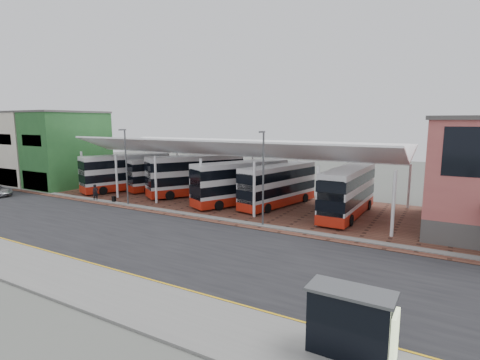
{
  "coord_description": "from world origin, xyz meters",
  "views": [
    {
      "loc": [
        15.74,
        -21.49,
        8.84
      ],
      "look_at": [
        -1.38,
        8.27,
        3.46
      ],
      "focal_mm": 28.0,
      "sensor_mm": 36.0,
      "label": 1
    }
  ],
  "objects_px": {
    "pedestrian": "(95,193)",
    "bus_shelter": "(356,320)",
    "bus_3": "(241,183)",
    "bus_0": "(126,172)",
    "bus_2": "(196,176)",
    "bus_1": "(167,174)",
    "bus_5": "(348,192)",
    "bus_4": "(278,186)"
  },
  "relations": [
    {
      "from": "bus_2",
      "to": "pedestrian",
      "type": "distance_m",
      "value": 11.42
    },
    {
      "from": "bus_0",
      "to": "bus_2",
      "type": "distance_m",
      "value": 9.89
    },
    {
      "from": "bus_2",
      "to": "pedestrian",
      "type": "bearing_deg",
      "value": -101.69
    },
    {
      "from": "bus_5",
      "to": "pedestrian",
      "type": "relative_size",
      "value": 6.02
    },
    {
      "from": "bus_0",
      "to": "bus_3",
      "type": "relative_size",
      "value": 1.03
    },
    {
      "from": "bus_3",
      "to": "bus_4",
      "type": "bearing_deg",
      "value": 43.04
    },
    {
      "from": "bus_5",
      "to": "bus_2",
      "type": "bearing_deg",
      "value": 177.92
    },
    {
      "from": "bus_4",
      "to": "bus_5",
      "type": "distance_m",
      "value": 7.42
    },
    {
      "from": "bus_2",
      "to": "bus_4",
      "type": "relative_size",
      "value": 1.05
    },
    {
      "from": "bus_3",
      "to": "bus_2",
      "type": "bearing_deg",
      "value": -165.92
    },
    {
      "from": "bus_5",
      "to": "pedestrian",
      "type": "xyz_separation_m",
      "value": [
        -26.17,
        -7.23,
        -1.33
      ]
    },
    {
      "from": "bus_1",
      "to": "bus_3",
      "type": "height_order",
      "value": "bus_3"
    },
    {
      "from": "bus_1",
      "to": "bus_3",
      "type": "xyz_separation_m",
      "value": [
        12.6,
        -2.7,
        0.2
      ]
    },
    {
      "from": "bus_0",
      "to": "bus_2",
      "type": "height_order",
      "value": "bus_2"
    },
    {
      "from": "bus_3",
      "to": "bus_shelter",
      "type": "height_order",
      "value": "bus_3"
    },
    {
      "from": "pedestrian",
      "to": "bus_shelter",
      "type": "xyz_separation_m",
      "value": [
        31.9,
        -14.55,
        0.77
      ]
    },
    {
      "from": "bus_2",
      "to": "bus_3",
      "type": "xyz_separation_m",
      "value": [
        7.12,
        -1.52,
        -0.11
      ]
    },
    {
      "from": "bus_4",
      "to": "bus_2",
      "type": "bearing_deg",
      "value": -169.41
    },
    {
      "from": "bus_5",
      "to": "bus_4",
      "type": "bearing_deg",
      "value": 176.09
    },
    {
      "from": "bus_5",
      "to": "bus_0",
      "type": "bearing_deg",
      "value": -177.47
    },
    {
      "from": "bus_4",
      "to": "bus_shelter",
      "type": "distance_m",
      "value": 25.97
    },
    {
      "from": "bus_5",
      "to": "bus_shelter",
      "type": "distance_m",
      "value": 22.53
    },
    {
      "from": "bus_0",
      "to": "bus_2",
      "type": "xyz_separation_m",
      "value": [
        9.73,
        1.74,
        0.08
      ]
    },
    {
      "from": "bus_4",
      "to": "bus_shelter",
      "type": "bearing_deg",
      "value": -47.24
    },
    {
      "from": "bus_4",
      "to": "bus_5",
      "type": "bearing_deg",
      "value": 7.51
    },
    {
      "from": "bus_3",
      "to": "bus_0",
      "type": "bearing_deg",
      "value": -153.12
    },
    {
      "from": "bus_3",
      "to": "bus_shelter",
      "type": "bearing_deg",
      "value": -25.25
    },
    {
      "from": "bus_1",
      "to": "bus_2",
      "type": "distance_m",
      "value": 5.62
    },
    {
      "from": "bus_4",
      "to": "bus_0",
      "type": "bearing_deg",
      "value": -163.75
    },
    {
      "from": "pedestrian",
      "to": "bus_shelter",
      "type": "relative_size",
      "value": 0.56
    },
    {
      "from": "bus_2",
      "to": "pedestrian",
      "type": "height_order",
      "value": "bus_2"
    },
    {
      "from": "bus_1",
      "to": "bus_5",
      "type": "bearing_deg",
      "value": 18.31
    },
    {
      "from": "bus_1",
      "to": "bus_4",
      "type": "xyz_separation_m",
      "value": [
        16.45,
        -1.53,
        0.08
      ]
    },
    {
      "from": "bus_shelter",
      "to": "bus_1",
      "type": "bearing_deg",
      "value": 141.64
    },
    {
      "from": "bus_1",
      "to": "bus_4",
      "type": "bearing_deg",
      "value": 18.18
    },
    {
      "from": "bus_1",
      "to": "bus_2",
      "type": "relative_size",
      "value": 0.9
    },
    {
      "from": "bus_3",
      "to": "pedestrian",
      "type": "height_order",
      "value": "bus_3"
    },
    {
      "from": "bus_1",
      "to": "bus_2",
      "type": "xyz_separation_m",
      "value": [
        5.48,
        -1.18,
        0.31
      ]
    },
    {
      "from": "bus_3",
      "to": "bus_4",
      "type": "xyz_separation_m",
      "value": [
        3.85,
        1.17,
        -0.12
      ]
    },
    {
      "from": "bus_0",
      "to": "bus_4",
      "type": "xyz_separation_m",
      "value": [
        20.7,
        1.39,
        -0.14
      ]
    },
    {
      "from": "pedestrian",
      "to": "bus_shelter",
      "type": "height_order",
      "value": "bus_shelter"
    },
    {
      "from": "bus_0",
      "to": "bus_4",
      "type": "bearing_deg",
      "value": 24.67
    }
  ]
}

